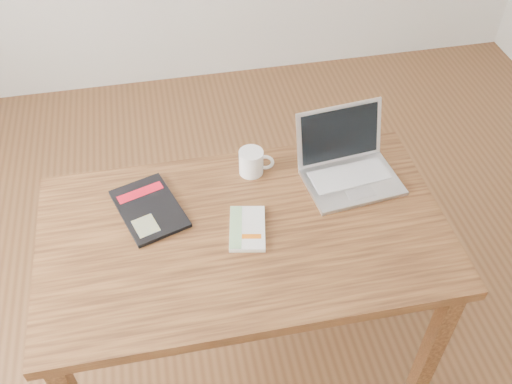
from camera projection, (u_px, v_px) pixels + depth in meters
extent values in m
plane|color=brown|center=(284.00, 341.00, 2.35)|extent=(4.00, 4.00, 0.00)
cube|color=#58341A|center=(244.00, 234.00, 1.80)|extent=(1.29, 0.74, 0.04)
cube|color=#58341A|center=(432.00, 348.00, 1.94)|extent=(0.06, 0.06, 0.71)
cube|color=#58341A|center=(82.00, 259.00, 2.20)|extent=(0.06, 0.06, 0.71)
cube|color=#58341A|center=(371.00, 216.00, 2.37)|extent=(0.06, 0.06, 0.71)
cube|color=silver|center=(247.00, 229.00, 1.78)|extent=(0.14, 0.20, 0.01)
cube|color=white|center=(247.00, 228.00, 1.78)|extent=(0.14, 0.20, 0.01)
cube|color=#7FAA74|center=(236.00, 227.00, 1.78)|extent=(0.07, 0.18, 0.00)
cube|color=orange|center=(252.00, 236.00, 1.75)|extent=(0.06, 0.03, 0.00)
cube|color=black|center=(149.00, 209.00, 1.84)|extent=(0.26, 0.31, 0.01)
cube|color=red|center=(140.00, 193.00, 1.89)|extent=(0.16, 0.08, 0.00)
cube|color=gray|center=(146.00, 226.00, 1.78)|extent=(0.09, 0.10, 0.00)
cube|color=silver|center=(352.00, 182.00, 1.93)|extent=(0.33, 0.25, 0.01)
cube|color=silver|center=(349.00, 175.00, 1.94)|extent=(0.28, 0.14, 0.00)
cube|color=#BCBCC1|center=(361.00, 193.00, 1.88)|extent=(0.10, 0.06, 0.00)
cube|color=silver|center=(339.00, 134.00, 1.95)|extent=(0.31, 0.09, 0.20)
cube|color=black|center=(340.00, 134.00, 1.94)|extent=(0.28, 0.08, 0.18)
cylinder|color=white|center=(251.00, 162.00, 1.94)|extent=(0.08, 0.08, 0.09)
cylinder|color=black|center=(251.00, 153.00, 1.92)|extent=(0.07, 0.07, 0.01)
torus|color=white|center=(265.00, 162.00, 1.94)|extent=(0.06, 0.03, 0.06)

